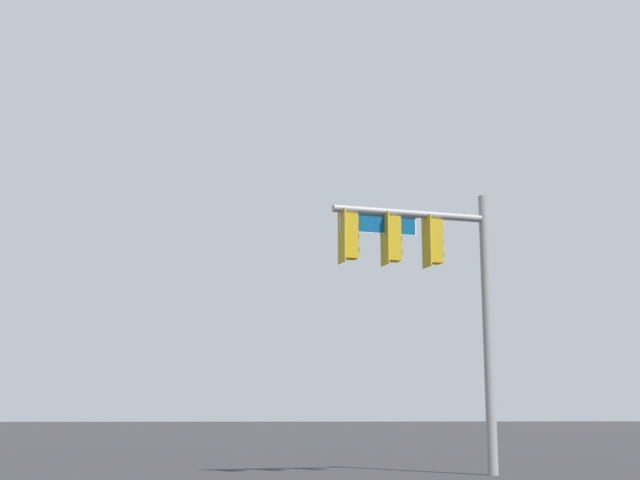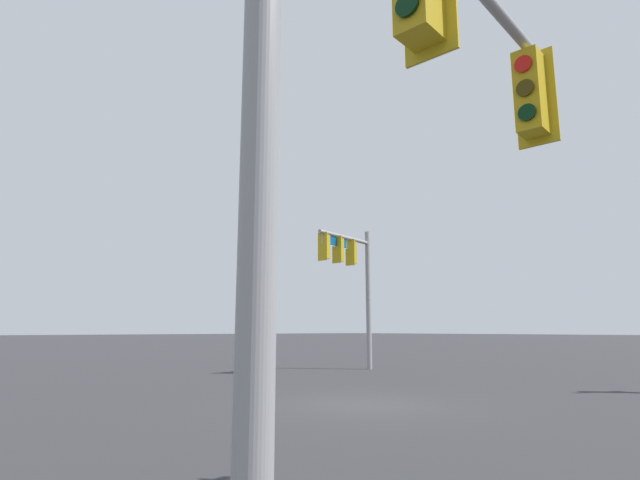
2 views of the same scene
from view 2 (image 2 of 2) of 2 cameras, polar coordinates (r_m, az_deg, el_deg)
The scene contains 3 objects.
ground_plane at distance 13.77m, azimuth 4.97°, elevation -18.22°, with size 400.00×400.00×0.00m, color #2D2D30.
signal_pole_near at distance 24.45m, azimuth 3.70°, elevation -3.32°, with size 4.12×1.13×6.93m.
signal_pole_far at distance 4.66m, azimuth 11.66°, elevation 20.47°, with size 5.18×0.97×6.20m.
Camera 2 is at (9.81, 9.48, 1.93)m, focal length 28.00 mm.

